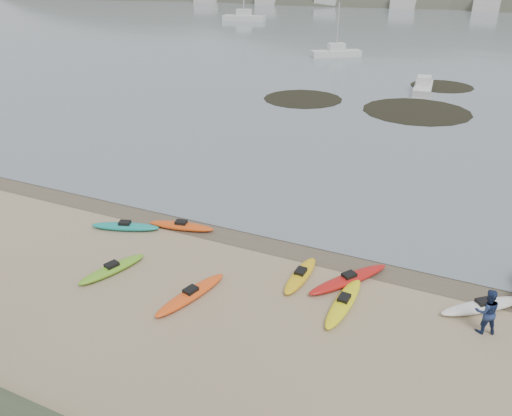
% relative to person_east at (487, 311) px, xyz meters
% --- Properties ---
extents(ground, '(600.00, 600.00, 0.00)m').
position_rel_person_east_xyz_m(ground, '(-10.47, 3.03, -0.89)').
color(ground, tan).
rests_on(ground, ground).
extents(wet_sand, '(60.00, 60.00, 0.00)m').
position_rel_person_east_xyz_m(wet_sand, '(-10.47, 2.73, -0.89)').
color(wet_sand, brown).
rests_on(wet_sand, ground).
extents(kayaks, '(20.02, 7.50, 0.34)m').
position_rel_person_east_xyz_m(kayaks, '(-9.03, -0.03, -0.72)').
color(kayaks, red).
rests_on(kayaks, ground).
extents(person_east, '(1.05, 0.95, 1.78)m').
position_rel_person_east_xyz_m(person_east, '(0.00, 0.00, 0.00)').
color(person_east, navy).
rests_on(person_east, ground).
extents(kelp_mats, '(19.64, 19.85, 0.04)m').
position_rel_person_east_xyz_m(kelp_mats, '(-10.02, 32.63, -0.86)').
color(kelp_mats, black).
rests_on(kelp_mats, water).
extents(moored_boats, '(105.39, 87.12, 1.39)m').
position_rel_person_east_xyz_m(moored_boats, '(-12.93, 84.10, -0.29)').
color(moored_boats, silver).
rests_on(moored_boats, ground).
extents(far_town, '(199.00, 5.00, 4.00)m').
position_rel_person_east_xyz_m(far_town, '(-4.47, 148.03, 1.11)').
color(far_town, beige).
rests_on(far_town, ground).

